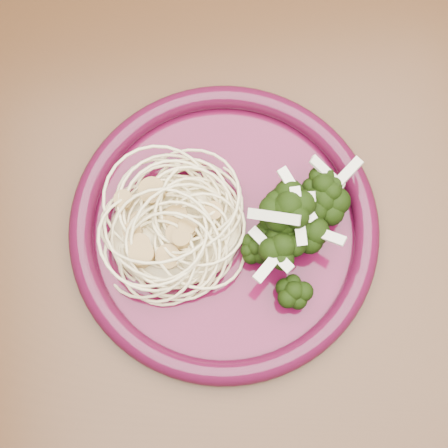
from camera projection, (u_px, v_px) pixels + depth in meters
dining_table at (150, 281)px, 0.63m from camera, size 1.20×0.80×0.75m
dinner_plate at (224, 227)px, 0.53m from camera, size 0.29×0.29×0.02m
spaghetti_pile at (176, 227)px, 0.52m from camera, size 0.12×0.11×0.03m
scallop_cluster at (173, 217)px, 0.49m from camera, size 0.12×0.12×0.04m
broccoli_pile at (284, 218)px, 0.51m from camera, size 0.09×0.13×0.04m
onion_garnish at (287, 208)px, 0.49m from camera, size 0.06×0.09×0.04m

